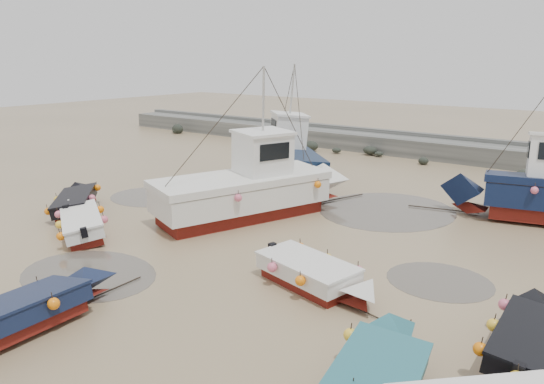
% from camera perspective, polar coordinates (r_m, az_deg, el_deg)
% --- Properties ---
extents(ground, '(120.00, 120.00, 0.00)m').
position_cam_1_polar(ground, '(17.89, -4.99, -7.44)').
color(ground, '#998160').
rests_on(ground, ground).
extents(seawall, '(60.00, 4.92, 1.50)m').
position_cam_1_polar(seawall, '(36.52, 18.82, 4.21)').
color(seawall, slate).
rests_on(seawall, ground).
extents(puddle_a, '(4.72, 4.72, 0.01)m').
position_cam_1_polar(puddle_a, '(17.79, -19.13, -8.35)').
color(puddle_a, '#544D44').
rests_on(puddle_a, ground).
extents(puddle_b, '(3.22, 3.22, 0.01)m').
position_cam_1_polar(puddle_b, '(17.13, 17.56, -9.11)').
color(puddle_b, '#544D44').
rests_on(puddle_b, ground).
extents(puddle_c, '(4.05, 4.05, 0.01)m').
position_cam_1_polar(puddle_c, '(26.42, -12.95, -0.49)').
color(puddle_c, '#544D44').
rests_on(puddle_c, ground).
extents(puddle_d, '(5.88, 5.88, 0.01)m').
position_cam_1_polar(puddle_d, '(24.04, 12.24, -1.93)').
color(puddle_d, '#544D44').
rests_on(puddle_d, ground).
extents(dinghy_0, '(5.44, 3.59, 1.43)m').
position_cam_1_polar(dinghy_0, '(21.72, -19.66, -2.74)').
color(dinghy_0, maroon).
rests_on(dinghy_0, ground).
extents(dinghy_1, '(2.38, 6.40, 1.43)m').
position_cam_1_polar(dinghy_1, '(14.81, -25.57, -11.47)').
color(dinghy_1, maroon).
rests_on(dinghy_1, ground).
extents(dinghy_2, '(2.43, 5.72, 1.43)m').
position_cam_1_polar(dinghy_2, '(11.23, 11.03, -18.79)').
color(dinghy_2, maroon).
rests_on(dinghy_2, ground).
extents(dinghy_4, '(4.78, 4.43, 1.43)m').
position_cam_1_polar(dinghy_4, '(24.83, -20.13, -0.67)').
color(dinghy_4, maroon).
rests_on(dinghy_4, ground).
extents(dinghy_5, '(5.37, 2.49, 1.43)m').
position_cam_1_polar(dinghy_5, '(15.61, 4.80, -8.58)').
color(dinghy_5, maroon).
rests_on(dinghy_5, ground).
extents(dinghy_6, '(1.99, 5.43, 1.43)m').
position_cam_1_polar(dinghy_6, '(13.69, 25.98, -13.58)').
color(dinghy_6, maroon).
rests_on(dinghy_6, ground).
extents(cabin_boat_0, '(8.15, 7.72, 6.22)m').
position_cam_1_polar(cabin_boat_0, '(28.85, 1.43, 3.86)').
color(cabin_boat_0, maroon).
rests_on(cabin_boat_0, ground).
extents(cabin_boat_1, '(5.27, 10.44, 6.22)m').
position_cam_1_polar(cabin_boat_1, '(22.35, -1.93, 0.65)').
color(cabin_boat_1, maroon).
rests_on(cabin_boat_1, ground).
extents(person, '(0.79, 0.70, 1.81)m').
position_cam_1_polar(person, '(24.76, 2.04, -1.13)').
color(person, '#151833').
rests_on(person, ground).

